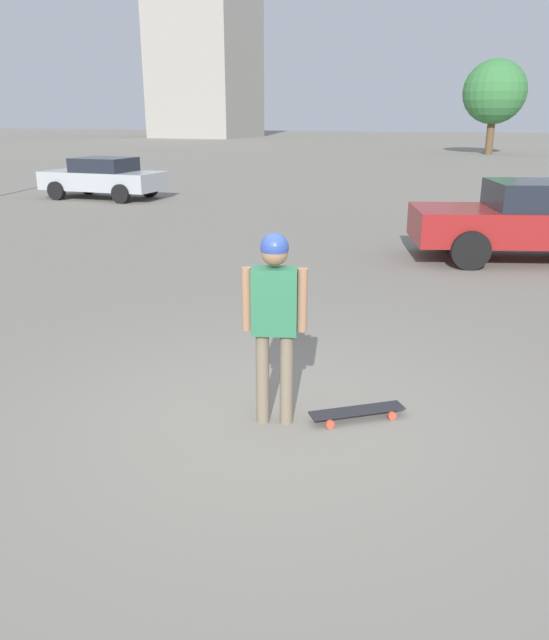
{
  "coord_description": "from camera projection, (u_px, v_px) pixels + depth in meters",
  "views": [
    {
      "loc": [
        1.81,
        -4.8,
        2.66
      ],
      "look_at": [
        0.0,
        0.0,
        0.98
      ],
      "focal_mm": 35.0,
      "sensor_mm": 36.0,
      "label": 1
    }
  ],
  "objects": [
    {
      "name": "person",
      "position": [
        274.0,
        307.0,
        5.37
      ],
      "size": [
        0.55,
        0.3,
        1.74
      ],
      "rotation": [
        0.0,
        0.0,
        0.29
      ],
      "color": "#7A6B56",
      "rests_on": "ground_plane"
    },
    {
      "name": "car_parked_near",
      "position": [
        541.0,
        219.0,
        11.86
      ],
      "size": [
        5.03,
        3.09,
        1.5
      ],
      "rotation": [
        0.0,
        0.0,
        -2.84
      ],
      "color": "maroon",
      "rests_on": "ground_plane"
    },
    {
      "name": "tree_distant",
      "position": [
        495.0,
        92.0,
        43.77
      ],
      "size": [
        4.38,
        4.38,
        6.46
      ],
      "color": "brown",
      "rests_on": "ground_plane"
    },
    {
      "name": "car_parked_far",
      "position": [
        103.0,
        177.0,
        20.85
      ],
      "size": [
        4.03,
        1.94,
        1.35
      ],
      "rotation": [
        0.0,
        0.0,
        -3.13
      ],
      "color": "#ADB2B7",
      "rests_on": "ground_plane"
    },
    {
      "name": "skateboard",
      "position": [
        357.0,
        412.0,
        5.74
      ],
      "size": [
        0.83,
        0.68,
        0.09
      ],
      "rotation": [
        0.0,
        0.0,
        -2.51
      ],
      "color": "#232328",
      "rests_on": "ground_plane"
    },
    {
      "name": "building_block_distant",
      "position": [
        205.0,
        28.0,
        77.04
      ],
      "size": [
        10.92,
        12.22,
        26.05
      ],
      "color": "#9E998E",
      "rests_on": "ground_plane"
    },
    {
      "name": "ground_plane",
      "position": [
        274.0,
        421.0,
        5.71
      ],
      "size": [
        220.0,
        220.0,
        0.0
      ],
      "primitive_type": "plane",
      "color": "gray"
    }
  ]
}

